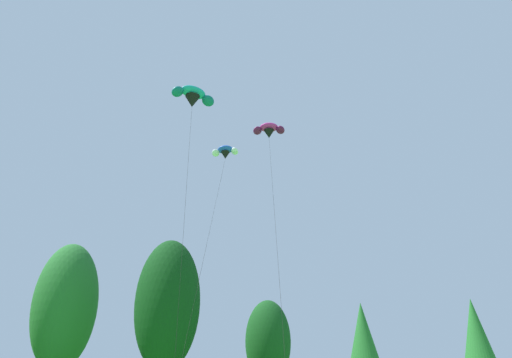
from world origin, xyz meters
TOP-DOWN VIEW (x-y plane):
  - treeline_tree_c at (-10.99, 48.40)m, footprint 5.82×5.82m
  - treeline_tree_d at (-1.86, 44.08)m, footprint 5.77×5.77m
  - treeline_tree_e at (8.66, 48.58)m, footprint 4.58×4.58m
  - treeline_tree_f at (18.11, 46.50)m, footprint 3.82×3.82m
  - treeline_tree_g at (32.68, 48.01)m, footprint 4.09×4.09m
  - parafoil_kite_high_blue_white at (1.84, 37.70)m, footprint 5.77×15.01m
  - parafoil_kite_mid_magenta at (5.49, 36.16)m, footprint 5.18×16.36m
  - parafoil_kite_far_teal at (-1.87, 31.74)m, footprint 3.68×9.13m

SIDE VIEW (x-z plane):
  - treeline_tree_e at x=8.66m, z-range 1.08..11.37m
  - treeline_tree_f at x=18.11m, z-range 1.28..11.39m
  - treeline_tree_g at x=32.68m, z-range 1.43..12.74m
  - treeline_tree_d at x=-1.86m, z-range 1.55..16.27m
  - treeline_tree_c at x=-10.99m, z-range 1.57..16.48m
  - parafoil_kite_high_blue_white at x=1.84m, z-range 11.15..31.60m
  - parafoil_kite_far_teal at x=-1.87m, z-range 11.77..33.96m
  - parafoil_kite_mid_magenta at x=5.49m, z-range 12.07..34.46m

